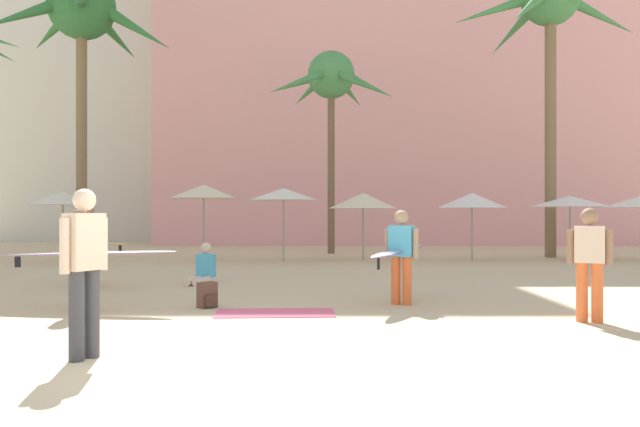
{
  "coord_description": "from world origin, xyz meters",
  "views": [
    {
      "loc": [
        0.94,
        -6.35,
        1.55
      ],
      "look_at": [
        0.96,
        6.51,
        1.55
      ],
      "focal_mm": 34.89,
      "sensor_mm": 36.0,
      "label": 1
    }
  ],
  "objects_px": {
    "palm_tree_center": "(330,83)",
    "palm_tree_right": "(549,15)",
    "palm_tree_far_left": "(81,18)",
    "beach_towel": "(274,313)",
    "person_mid_center": "(202,269)",
    "cafe_umbrella_7": "(283,194)",
    "person_mid_right": "(83,265)",
    "cafe_umbrella_0": "(569,201)",
    "cafe_umbrella_5": "(471,200)",
    "backpack": "(207,295)",
    "person_near_right": "(589,260)",
    "person_far_right": "(82,255)",
    "cafe_umbrella_4": "(62,198)",
    "cafe_umbrella_2": "(203,191)",
    "cafe_umbrella_6": "(362,201)",
    "person_near_left": "(90,243)",
    "person_mid_left": "(399,252)"
  },
  "relations": [
    {
      "from": "cafe_umbrella_0",
      "to": "person_near_right",
      "type": "xyz_separation_m",
      "value": [
        -4.37,
        -11.53,
        -1.06
      ]
    },
    {
      "from": "cafe_umbrella_0",
      "to": "cafe_umbrella_5",
      "type": "bearing_deg",
      "value": -179.33
    },
    {
      "from": "cafe_umbrella_0",
      "to": "cafe_umbrella_5",
      "type": "relative_size",
      "value": 1.15
    },
    {
      "from": "person_mid_center",
      "to": "person_mid_left",
      "type": "distance_m",
      "value": 5.08
    },
    {
      "from": "palm_tree_center",
      "to": "palm_tree_right",
      "type": "bearing_deg",
      "value": -14.48
    },
    {
      "from": "palm_tree_right",
      "to": "cafe_umbrella_0",
      "type": "relative_size",
      "value": 3.97
    },
    {
      "from": "cafe_umbrella_6",
      "to": "person_near_right",
      "type": "distance_m",
      "value": 12.17
    },
    {
      "from": "person_near_right",
      "to": "cafe_umbrella_4",
      "type": "bearing_deg",
      "value": -107.94
    },
    {
      "from": "palm_tree_center",
      "to": "person_far_right",
      "type": "bearing_deg",
      "value": -106.65
    },
    {
      "from": "cafe_umbrella_0",
      "to": "cafe_umbrella_4",
      "type": "bearing_deg",
      "value": -177.16
    },
    {
      "from": "beach_towel",
      "to": "cafe_umbrella_0",
      "type": "bearing_deg",
      "value": 50.37
    },
    {
      "from": "cafe_umbrella_0",
      "to": "backpack",
      "type": "xyz_separation_m",
      "value": [
        -10.05,
        -10.17,
        -1.75
      ]
    },
    {
      "from": "palm_tree_right",
      "to": "person_mid_center",
      "type": "height_order",
      "value": "palm_tree_right"
    },
    {
      "from": "person_near_left",
      "to": "person_mid_right",
      "type": "distance_m",
      "value": 6.9
    },
    {
      "from": "cafe_umbrella_4",
      "to": "beach_towel",
      "type": "height_order",
      "value": "cafe_umbrella_4"
    },
    {
      "from": "person_far_right",
      "to": "person_near_right",
      "type": "xyz_separation_m",
      "value": [
        7.63,
        -1.08,
        -0.0
      ]
    },
    {
      "from": "cafe_umbrella_7",
      "to": "person_far_right",
      "type": "distance_m",
      "value": 10.47
    },
    {
      "from": "palm_tree_far_left",
      "to": "beach_towel",
      "type": "relative_size",
      "value": 5.89
    },
    {
      "from": "cafe_umbrella_2",
      "to": "person_near_right",
      "type": "bearing_deg",
      "value": -56.19
    },
    {
      "from": "beach_towel",
      "to": "person_near_left",
      "type": "relative_size",
      "value": 0.75
    },
    {
      "from": "palm_tree_center",
      "to": "person_mid_center",
      "type": "height_order",
      "value": "palm_tree_center"
    },
    {
      "from": "palm_tree_center",
      "to": "person_mid_center",
      "type": "distance_m",
      "value": 12.38
    },
    {
      "from": "person_far_right",
      "to": "person_near_right",
      "type": "distance_m",
      "value": 7.71
    },
    {
      "from": "backpack",
      "to": "person_mid_center",
      "type": "height_order",
      "value": "person_mid_center"
    },
    {
      "from": "cafe_umbrella_2",
      "to": "cafe_umbrella_4",
      "type": "relative_size",
      "value": 1.11
    },
    {
      "from": "palm_tree_right",
      "to": "person_near_left",
      "type": "height_order",
      "value": "palm_tree_right"
    },
    {
      "from": "cafe_umbrella_4",
      "to": "person_mid_right",
      "type": "bearing_deg",
      "value": -66.61
    },
    {
      "from": "palm_tree_far_left",
      "to": "person_mid_center",
      "type": "bearing_deg",
      "value": -56.85
    },
    {
      "from": "cafe_umbrella_6",
      "to": "person_mid_right",
      "type": "xyz_separation_m",
      "value": [
        -3.94,
        -14.12,
        -0.98
      ]
    },
    {
      "from": "person_far_right",
      "to": "person_mid_right",
      "type": "distance_m",
      "value": 3.56
    },
    {
      "from": "person_far_right",
      "to": "cafe_umbrella_7",
      "type": "bearing_deg",
      "value": 78.42
    },
    {
      "from": "palm_tree_right",
      "to": "person_mid_left",
      "type": "xyz_separation_m",
      "value": [
        -6.77,
        -11.32,
        -7.71
      ]
    },
    {
      "from": "backpack",
      "to": "cafe_umbrella_7",
      "type": "bearing_deg",
      "value": 133.71
    },
    {
      "from": "palm_tree_far_left",
      "to": "person_far_right",
      "type": "height_order",
      "value": "palm_tree_far_left"
    },
    {
      "from": "backpack",
      "to": "person_mid_right",
      "type": "height_order",
      "value": "person_mid_right"
    },
    {
      "from": "cafe_umbrella_2",
      "to": "person_far_right",
      "type": "relative_size",
      "value": 0.82
    },
    {
      "from": "person_mid_right",
      "to": "cafe_umbrella_6",
      "type": "bearing_deg",
      "value": -76.75
    },
    {
      "from": "palm_tree_right",
      "to": "person_near_left",
      "type": "relative_size",
      "value": 4.22
    },
    {
      "from": "cafe_umbrella_7",
      "to": "person_mid_right",
      "type": "relative_size",
      "value": 1.31
    },
    {
      "from": "cafe_umbrella_2",
      "to": "cafe_umbrella_5",
      "type": "distance_m",
      "value": 8.79
    },
    {
      "from": "person_near_right",
      "to": "cafe_umbrella_2",
      "type": "bearing_deg",
      "value": -122.23
    },
    {
      "from": "cafe_umbrella_2",
      "to": "cafe_umbrella_6",
      "type": "relative_size",
      "value": 1.09
    },
    {
      "from": "cafe_umbrella_2",
      "to": "person_far_right",
      "type": "bearing_deg",
      "value": -89.97
    },
    {
      "from": "person_mid_left",
      "to": "palm_tree_far_left",
      "type": "bearing_deg",
      "value": 65.37
    },
    {
      "from": "palm_tree_center",
      "to": "person_near_right",
      "type": "height_order",
      "value": "palm_tree_center"
    },
    {
      "from": "person_far_right",
      "to": "palm_tree_right",
      "type": "bearing_deg",
      "value": 48.38
    },
    {
      "from": "palm_tree_right",
      "to": "palm_tree_center",
      "type": "bearing_deg",
      "value": 165.52
    },
    {
      "from": "palm_tree_center",
      "to": "person_near_right",
      "type": "relative_size",
      "value": 4.81
    },
    {
      "from": "palm_tree_right",
      "to": "cafe_umbrella_6",
      "type": "height_order",
      "value": "palm_tree_right"
    },
    {
      "from": "palm_tree_far_left",
      "to": "cafe_umbrella_4",
      "type": "relative_size",
      "value": 4.79
    }
  ]
}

